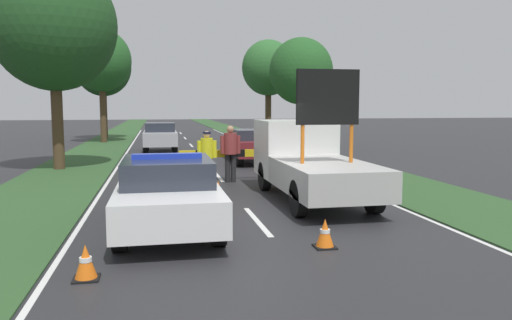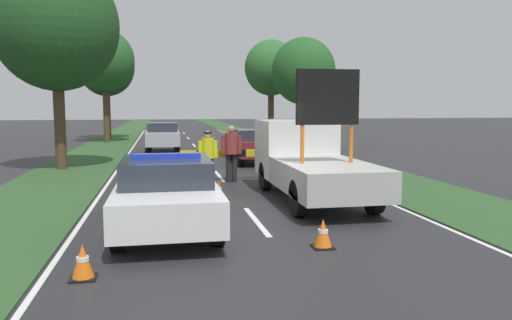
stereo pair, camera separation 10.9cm
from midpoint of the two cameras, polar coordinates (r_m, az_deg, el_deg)
name	(u,v)px [view 1 (the left image)]	position (r m, az deg, el deg)	size (l,w,h in m)	color
ground_plane	(255,218)	(10.93, -0.44, -6.67)	(160.00, 160.00, 0.00)	#28282B
lane_markings	(204,159)	(22.86, -6.16, 0.08)	(7.37, 56.23, 0.01)	silver
grass_verge_left	(102,147)	(30.73, -17.28, 1.42)	(3.04, 120.00, 0.03)	#2D5128
grass_verge_right	(276,144)	(31.41, 2.16, 1.80)	(3.04, 120.00, 0.03)	#2D5128
police_car	(168,192)	(10.06, -10.38, -3.64)	(1.92, 4.74, 1.52)	white
work_truck	(307,159)	(13.35, 5.64, 0.09)	(2.01, 5.65, 3.28)	white
road_barrier	(229,155)	(16.27, -3.35, 0.56)	(3.21, 0.08, 1.01)	black
police_officer	(207,153)	(15.36, -5.83, 0.79)	(0.60, 0.38, 1.67)	#191E38
pedestrian_civilian	(230,149)	(15.92, -3.14, 1.25)	(0.65, 0.41, 1.81)	#232326
traffic_cone_near_police	(325,233)	(8.75, 7.52, -8.32)	(0.36, 0.36, 0.51)	black
traffic_cone_centre_front	(218,190)	(13.08, -4.57, -3.46)	(0.35, 0.35, 0.49)	black
traffic_cone_near_truck	(86,262)	(7.56, -19.29, -10.98)	(0.36, 0.36, 0.51)	black
traffic_cone_behind_barrier	(280,172)	(16.22, 2.61, -1.41)	(0.42, 0.42, 0.58)	black
traffic_cone_lane_edge	(129,169)	(17.67, -14.43, -1.02)	(0.39, 0.39, 0.55)	black
queued_car_wagon_maroon	(252,145)	(21.41, -0.63, 1.73)	(1.74, 3.97, 1.43)	maroon
queued_car_sedan_silver	(160,136)	(26.96, -11.02, 2.67)	(1.71, 3.91, 1.54)	#B2B2B7
roadside_tree_near_left	(301,72)	(27.11, 5.05, 10.02)	(3.39, 3.39, 6.05)	#4C3823
roadside_tree_near_right	(101,61)	(34.56, -17.35, 10.77)	(3.84, 3.84, 7.39)	#4C3823
roadside_tree_mid_left	(53,26)	(20.61, -22.29, 14.01)	(4.63, 4.63, 7.85)	#4C3823
roadside_tree_mid_right	(103,67)	(38.60, -17.17, 10.09)	(4.04, 4.04, 7.37)	#4C3823
roadside_tree_far_left	(268,68)	(31.53, 1.32, 10.42)	(3.29, 3.29, 6.51)	#4C3823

